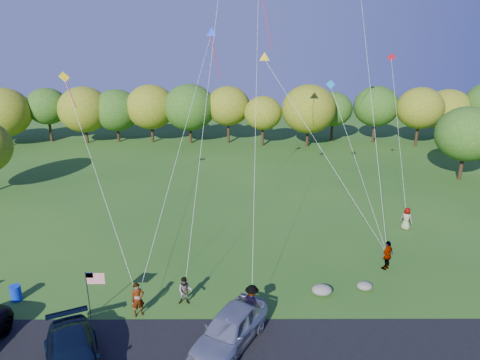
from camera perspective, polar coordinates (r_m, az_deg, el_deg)
The scene contains 13 objects.
ground at distance 23.88m, azimuth -3.70°, elevation -16.74°, with size 140.00×140.00×0.00m, color #235016.
treeline at distance 56.31m, azimuth -3.64°, elevation 9.15°, with size 75.08×27.03×8.46m.
minivan_navy at distance 20.78m, azimuth -21.38°, elevation -21.40°, with size 2.20×5.42×1.57m, color black.
minivan_silver at distance 21.00m, azimuth -1.36°, elevation -19.22°, with size 2.01×5.00×1.70m, color #ACB0B7.
flyer_a at distance 23.45m, azimuth -13.47°, elevation -15.23°, with size 0.69×0.45×1.88m, color #4C4C59.
flyer_b at distance 23.96m, azimuth -7.34°, elevation -14.44°, with size 0.77×0.60×1.59m, color #4C4C59.
flyer_c at distance 22.65m, azimuth 1.59°, elevation -15.96°, with size 1.22×0.70×1.89m, color #4C4C59.
flyer_d at distance 28.40m, azimuth 19.05°, elevation -9.44°, with size 1.12×0.47×1.92m, color #4C4C59.
flyer_e at distance 34.51m, azimuth 21.30°, elevation -4.84°, with size 0.85×0.55×1.74m, color #4C4C59.
trash_barrel at distance 27.21m, azimuth -27.72°, elevation -13.20°, with size 0.58×0.58×0.87m, color #0C2BB7.
flag_assembly at distance 23.40m, azimuth -19.09°, elevation -12.90°, with size 0.97×0.63×2.61m.
boulder_near at distance 25.22m, azimuth 10.87°, elevation -14.20°, with size 1.15×0.90×0.57m, color gray.
boulder_far at distance 26.23m, azimuth 16.29°, elevation -13.41°, with size 0.89×0.74×0.46m, color slate.
Camera 1 is at (1.42, -19.51, 13.71)m, focal length 32.00 mm.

